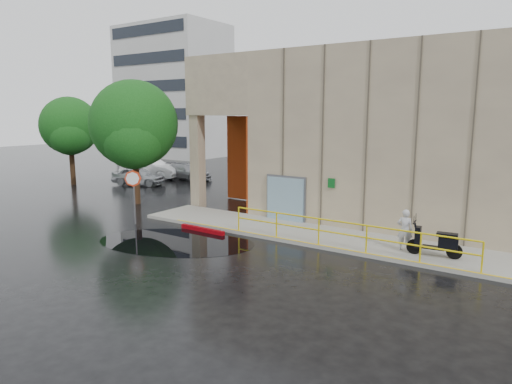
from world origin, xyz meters
TOP-DOWN VIEW (x-y plane):
  - ground at (0.00, 0.00)m, footprint 120.00×120.00m
  - sidewalk at (4.00, 4.50)m, footprint 20.00×3.00m
  - building at (5.10, 10.98)m, footprint 20.00×10.17m
  - guardrail at (4.25, 3.15)m, footprint 9.56×0.06m
  - distant_building at (-28.00, 27.98)m, footprint 12.00×8.08m
  - person at (6.25, 4.23)m, footprint 0.62×0.47m
  - scooter at (7.37, 4.04)m, footprint 1.89×0.80m
  - stop_sign at (-5.50, 1.78)m, footprint 0.57×0.56m
  - red_curb at (-2.00, 2.50)m, footprint 2.40×0.25m
  - puddle at (-1.85, 0.69)m, footprint 7.45×5.92m
  - car_a at (-14.31, 9.90)m, footprint 4.12×2.66m
  - car_b at (-16.00, 12.65)m, footprint 5.07×2.82m
  - car_c at (-13.30, 13.85)m, footprint 4.42×1.94m
  - tree_near at (-9.01, 5.04)m, footprint 4.86×4.86m
  - tree_far at (-18.24, 7.30)m, footprint 4.06×4.06m

SIDE VIEW (x-z plane):
  - ground at x=0.00m, z-range 0.00..0.00m
  - puddle at x=-1.85m, z-range 0.00..0.01m
  - sidewalk at x=4.00m, z-range 0.00..0.15m
  - red_curb at x=-2.00m, z-range 0.00..0.18m
  - car_c at x=-13.30m, z-range 0.00..1.26m
  - car_a at x=-14.31m, z-range 0.00..1.30m
  - guardrail at x=4.25m, z-range 0.16..1.19m
  - car_b at x=-16.00m, z-range 0.00..1.58m
  - person at x=6.25m, z-range 0.15..1.68m
  - scooter at x=7.37m, z-range 0.26..1.69m
  - stop_sign at x=-5.50m, z-range 0.58..3.12m
  - tree_far at x=-18.24m, z-range 0.93..7.19m
  - building at x=5.10m, z-range 0.21..8.21m
  - tree_near at x=-9.01m, z-range 0.85..7.80m
  - distant_building at x=-28.00m, z-range 0.00..15.00m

